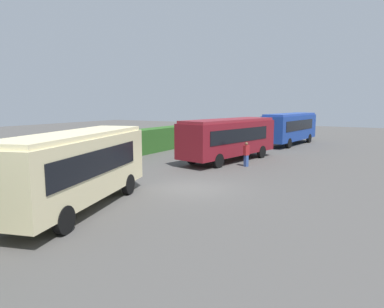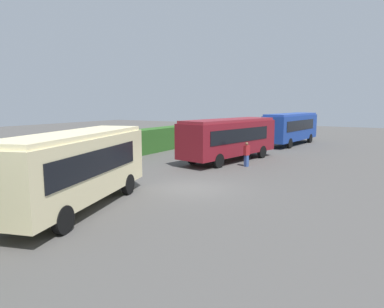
# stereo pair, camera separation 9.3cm
# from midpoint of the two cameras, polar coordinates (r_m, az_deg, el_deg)

# --- Properties ---
(ground_plane) EXTENTS (110.83, 110.83, 0.00)m
(ground_plane) POSITION_cam_midpoint_polar(r_m,az_deg,el_deg) (18.50, 0.51, -5.60)
(ground_plane) COLOR #514F4C
(bus_cream) EXTENTS (9.04, 4.73, 3.26)m
(bus_cream) POSITION_cam_midpoint_polar(r_m,az_deg,el_deg) (15.36, -18.07, -1.78)
(bus_cream) COLOR beige
(bus_cream) RESTS_ON ground_plane
(bus_maroon) EXTENTS (9.87, 4.31, 3.23)m
(bus_maroon) POSITION_cam_midpoint_polar(r_m,az_deg,el_deg) (27.08, 6.23, 2.78)
(bus_maroon) COLOR maroon
(bus_maroon) RESTS_ON ground_plane
(bus_blue) EXTENTS (10.16, 3.43, 3.34)m
(bus_blue) POSITION_cam_midpoint_polar(r_m,az_deg,el_deg) (39.00, 15.91, 4.27)
(bus_blue) COLOR navy
(bus_blue) RESTS_ON ground_plane
(person_right) EXTENTS (0.37, 0.45, 1.94)m
(person_right) POSITION_cam_midpoint_polar(r_m,az_deg,el_deg) (18.30, -22.05, -3.03)
(person_right) COLOR silver
(person_right) RESTS_ON ground_plane
(person_far) EXTENTS (0.47, 0.38, 1.73)m
(person_far) POSITION_cam_midpoint_polar(r_m,az_deg,el_deg) (24.90, 8.98, 0.05)
(person_far) COLOR #334C8C
(person_far) RESTS_ON ground_plane
(hedge_row) EXTENTS (67.42, 1.72, 2.12)m
(hedge_row) POSITION_cam_midpoint_polar(r_m,az_deg,el_deg) (24.99, -20.53, -0.01)
(hedge_row) COLOR #2C5D22
(hedge_row) RESTS_ON ground_plane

